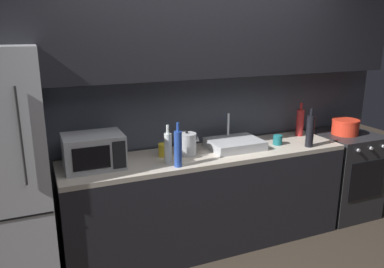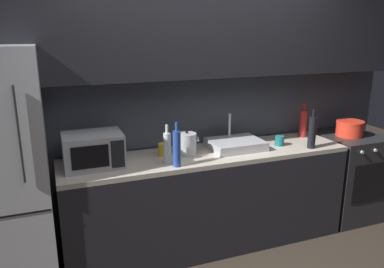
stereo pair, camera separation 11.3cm
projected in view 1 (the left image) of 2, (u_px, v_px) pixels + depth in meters
The scene contains 13 objects.
back_wall at pixel (195, 76), 3.47m from camera, with size 4.31×0.44×2.50m.
counter_run at pixel (207, 199), 3.49m from camera, with size 2.57×0.60×0.90m.
oven_range at pixel (344, 174), 4.10m from camera, with size 0.60×0.62×0.90m.
microwave at pixel (94, 151), 2.98m from camera, with size 0.46×0.35×0.27m.
sink_basin at pixel (235, 144), 3.50m from camera, with size 0.48×0.38×0.30m.
kettle at pixel (187, 144), 3.30m from camera, with size 0.20×0.17×0.21m.
wine_bottle_red at pixel (300, 122), 3.88m from camera, with size 0.08×0.08×0.34m.
wine_bottle_blue at pixel (178, 148), 3.00m from camera, with size 0.06×0.06×0.36m.
wine_bottle_clear at pixel (168, 147), 3.09m from camera, with size 0.06×0.06×0.32m.
wine_bottle_dark at pixel (310, 131), 3.51m from camera, with size 0.07×0.07×0.36m.
mug_yellow at pixel (163, 150), 3.27m from camera, with size 0.09×0.09×0.11m, color gold.
mug_teal at pixel (278, 140), 3.60m from camera, with size 0.09×0.09×0.09m, color #19666B.
cooking_pot at pixel (345, 127), 3.95m from camera, with size 0.27×0.27×0.16m.
Camera 1 is at (-1.38, -2.00, 1.96)m, focal length 35.60 mm.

